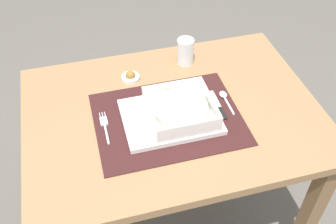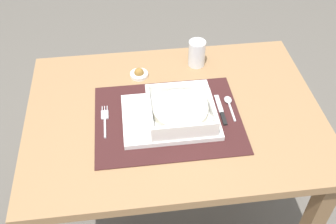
{
  "view_description": "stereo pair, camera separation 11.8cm",
  "coord_description": "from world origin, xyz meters",
  "px_view_note": "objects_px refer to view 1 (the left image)",
  "views": [
    {
      "loc": [
        -0.25,
        -0.85,
        1.56
      ],
      "look_at": [
        -0.02,
        -0.03,
        0.74
      ],
      "focal_mm": 42.45,
      "sensor_mm": 36.0,
      "label": 1
    },
    {
      "loc": [
        -0.13,
        -0.87,
        1.56
      ],
      "look_at": [
        -0.02,
        -0.03,
        0.74
      ],
      "focal_mm": 42.45,
      "sensor_mm": 36.0,
      "label": 2
    }
  ],
  "objects_px": {
    "dining_table": "(172,135)",
    "condiment_saucer": "(131,77)",
    "porridge_bowl": "(180,110)",
    "butter_knife": "(219,106)",
    "fork": "(105,125)",
    "drinking_glass": "(185,53)",
    "spoon": "(224,97)"
  },
  "relations": [
    {
      "from": "fork",
      "to": "spoon",
      "type": "height_order",
      "value": "spoon"
    },
    {
      "from": "dining_table",
      "to": "condiment_saucer",
      "type": "height_order",
      "value": "condiment_saucer"
    },
    {
      "from": "dining_table",
      "to": "drinking_glass",
      "type": "xyz_separation_m",
      "value": [
        0.11,
        0.23,
        0.15
      ]
    },
    {
      "from": "dining_table",
      "to": "porridge_bowl",
      "type": "xyz_separation_m",
      "value": [
        0.01,
        -0.04,
        0.15
      ]
    },
    {
      "from": "fork",
      "to": "drinking_glass",
      "type": "distance_m",
      "value": 0.4
    },
    {
      "from": "dining_table",
      "to": "drinking_glass",
      "type": "distance_m",
      "value": 0.29
    },
    {
      "from": "porridge_bowl",
      "to": "spoon",
      "type": "bearing_deg",
      "value": 17.79
    },
    {
      "from": "condiment_saucer",
      "to": "butter_knife",
      "type": "bearing_deg",
      "value": -41.68
    },
    {
      "from": "dining_table",
      "to": "fork",
      "type": "bearing_deg",
      "value": -176.89
    },
    {
      "from": "drinking_glass",
      "to": "condiment_saucer",
      "type": "xyz_separation_m",
      "value": [
        -0.2,
        -0.04,
        -0.03
      ]
    },
    {
      "from": "porridge_bowl",
      "to": "fork",
      "type": "relative_size",
      "value": 1.44
    },
    {
      "from": "porridge_bowl",
      "to": "dining_table",
      "type": "bearing_deg",
      "value": 106.43
    },
    {
      "from": "dining_table",
      "to": "spoon",
      "type": "relative_size",
      "value": 8.37
    },
    {
      "from": "butter_knife",
      "to": "condiment_saucer",
      "type": "bearing_deg",
      "value": 142.51
    },
    {
      "from": "spoon",
      "to": "dining_table",
      "type": "bearing_deg",
      "value": -179.9
    },
    {
      "from": "butter_knife",
      "to": "condiment_saucer",
      "type": "distance_m",
      "value": 0.32
    },
    {
      "from": "dining_table",
      "to": "butter_knife",
      "type": "height_order",
      "value": "butter_knife"
    },
    {
      "from": "spoon",
      "to": "drinking_glass",
      "type": "distance_m",
      "value": 0.23
    },
    {
      "from": "condiment_saucer",
      "to": "porridge_bowl",
      "type": "bearing_deg",
      "value": -64.69
    },
    {
      "from": "condiment_saucer",
      "to": "dining_table",
      "type": "bearing_deg",
      "value": -62.89
    },
    {
      "from": "porridge_bowl",
      "to": "drinking_glass",
      "type": "bearing_deg",
      "value": 70.14
    },
    {
      "from": "porridge_bowl",
      "to": "condiment_saucer",
      "type": "height_order",
      "value": "porridge_bowl"
    },
    {
      "from": "dining_table",
      "to": "drinking_glass",
      "type": "relative_size",
      "value": 9.78
    },
    {
      "from": "condiment_saucer",
      "to": "drinking_glass",
      "type": "bearing_deg",
      "value": 11.42
    },
    {
      "from": "porridge_bowl",
      "to": "butter_knife",
      "type": "height_order",
      "value": "porridge_bowl"
    },
    {
      "from": "drinking_glass",
      "to": "butter_knife",
      "type": "bearing_deg",
      "value": -82.5
    },
    {
      "from": "dining_table",
      "to": "butter_knife",
      "type": "distance_m",
      "value": 0.19
    },
    {
      "from": "drinking_glass",
      "to": "condiment_saucer",
      "type": "distance_m",
      "value": 0.21
    },
    {
      "from": "butter_knife",
      "to": "fork",
      "type": "bearing_deg",
      "value": -178.0
    },
    {
      "from": "porridge_bowl",
      "to": "butter_knife",
      "type": "bearing_deg",
      "value": 6.81
    },
    {
      "from": "fork",
      "to": "butter_knife",
      "type": "distance_m",
      "value": 0.36
    },
    {
      "from": "dining_table",
      "to": "drinking_glass",
      "type": "height_order",
      "value": "drinking_glass"
    }
  ]
}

